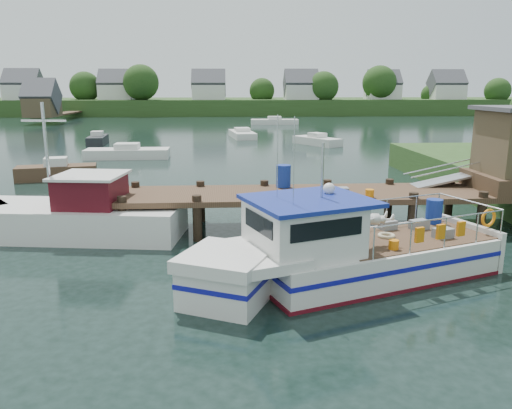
{
  "coord_description": "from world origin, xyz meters",
  "views": [
    {
      "loc": [
        -1.99,
        -17.84,
        5.17
      ],
      "look_at": [
        -1.0,
        -1.5,
        1.3
      ],
      "focal_mm": 35.0,
      "sensor_mm": 36.0,
      "label": 1
    }
  ],
  "objects": [
    {
      "name": "work_boat",
      "position": [
        -7.67,
        -0.43,
        0.74
      ],
      "size": [
        8.94,
        3.67,
        4.67
      ],
      "rotation": [
        0.0,
        0.0,
        -0.13
      ],
      "color": "silver",
      "rests_on": "ground"
    },
    {
      "name": "moored_far",
      "position": [
        4.93,
        53.23,
        0.42
      ],
      "size": [
        6.68,
        2.41,
        1.13
      ],
      "rotation": [
        0.0,
        0.0,
        0.24
      ],
      "color": "silver",
      "rests_on": "ground"
    },
    {
      "name": "lobster_boat",
      "position": [
        1.03,
        -5.31,
        0.82
      ],
      "size": [
        9.19,
        5.34,
        4.53
      ],
      "rotation": [
        0.0,
        0.0,
        0.35
      ],
      "color": "silver",
      "rests_on": "ground"
    },
    {
      "name": "moored_c",
      "position": [
        19.66,
        20.39,
        0.36
      ],
      "size": [
        6.43,
        2.89,
        0.98
      ],
      "rotation": [
        0.0,
        0.0,
        -0.05
      ],
      "color": "silver",
      "rests_on": "ground"
    },
    {
      "name": "moored_a",
      "position": [
        -9.28,
        19.47,
        0.42
      ],
      "size": [
        6.13,
        2.2,
        1.12
      ],
      "rotation": [
        0.0,
        0.0,
        -0.33
      ],
      "color": "silver",
      "rests_on": "ground"
    },
    {
      "name": "moored_rowboat",
      "position": [
        -11.67,
        10.95,
        0.47
      ],
      "size": [
        4.55,
        2.37,
        1.26
      ],
      "rotation": [
        0.0,
        0.0,
        -0.31
      ],
      "color": "#483222",
      "rests_on": "ground"
    },
    {
      "name": "moored_e",
      "position": [
        -13.86,
        29.32,
        0.44
      ],
      "size": [
        1.86,
        4.42,
        1.19
      ],
      "rotation": [
        0.0,
        0.0,
        0.27
      ],
      "color": "black",
      "rests_on": "ground"
    },
    {
      "name": "dock",
      "position": [
        6.51,
        0.01,
        2.24
      ],
      "size": [
        16.6,
        3.0,
        4.78
      ],
      "color": "#483222",
      "rests_on": "ground"
    },
    {
      "name": "far_shore",
      "position": [
        0.01,
        82.37,
        2.1
      ],
      "size": [
        140.0,
        42.55,
        9.22
      ],
      "color": "#2C4B1F",
      "rests_on": "ground"
    },
    {
      "name": "moored_d",
      "position": [
        -0.27,
        34.49,
        0.38
      ],
      "size": [
        2.86,
        6.31,
        1.04
      ],
      "rotation": [
        0.0,
        0.0,
        -0.39
      ],
      "color": "silver",
      "rests_on": "ground"
    },
    {
      "name": "ground_plane",
      "position": [
        0.0,
        0.0,
        0.0
      ],
      "size": [
        160.0,
        160.0,
        0.0
      ],
      "primitive_type": "plane",
      "color": "black"
    },
    {
      "name": "moored_b",
      "position": [
        6.32,
        27.31,
        0.41
      ],
      "size": [
        4.09,
        5.14,
        1.11
      ],
      "rotation": [
        0.0,
        0.0,
        -0.4
      ],
      "color": "silver",
      "rests_on": "ground"
    }
  ]
}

